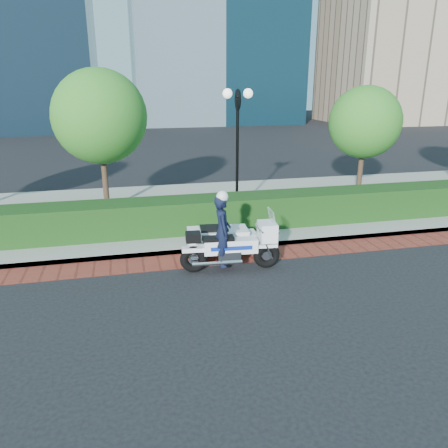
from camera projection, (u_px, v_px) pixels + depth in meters
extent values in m
plane|color=black|center=(251.00, 279.00, 10.59)|extent=(120.00, 120.00, 0.00)
cube|color=maroon|center=(235.00, 256.00, 11.98)|extent=(60.00, 1.00, 0.01)
cube|color=gray|center=(205.00, 209.00, 16.13)|extent=(60.00, 8.00, 0.15)
cube|color=black|center=(219.00, 212.00, 13.72)|extent=(18.00, 1.20, 1.00)
cylinder|color=black|center=(237.00, 208.00, 15.53)|extent=(0.30, 0.30, 0.30)
cylinder|color=black|center=(237.00, 156.00, 14.95)|extent=(0.10, 0.10, 3.70)
cylinder|color=black|center=(238.00, 100.00, 14.38)|extent=(0.04, 0.70, 0.70)
sphere|color=white|center=(227.00, 93.00, 14.24)|extent=(0.32, 0.32, 0.32)
sphere|color=white|center=(248.00, 93.00, 14.39)|extent=(0.32, 0.32, 0.32)
cylinder|color=#332319|center=(105.00, 180.00, 15.48)|extent=(0.20, 0.20, 2.17)
sphere|color=#286218|center=(100.00, 117.00, 14.79)|extent=(3.20, 3.20, 3.20)
cylinder|color=#332319|center=(360.00, 171.00, 17.66)|extent=(0.20, 0.20, 1.92)
sphere|color=#286218|center=(365.00, 122.00, 17.05)|extent=(2.80, 2.80, 2.80)
torus|color=black|center=(194.00, 259.00, 10.91)|extent=(0.70, 0.26, 0.69)
torus|color=black|center=(267.00, 255.00, 11.17)|extent=(0.70, 0.26, 0.69)
cube|color=white|center=(231.00, 246.00, 10.95)|extent=(1.38, 0.44, 0.35)
cube|color=silver|center=(228.00, 255.00, 11.02)|extent=(0.60, 0.46, 0.29)
cube|color=white|center=(267.00, 231.00, 10.97)|extent=(0.46, 0.60, 0.47)
cube|color=silver|center=(272.00, 217.00, 10.87)|extent=(0.17, 0.53, 0.42)
cube|color=black|center=(218.00, 239.00, 10.84)|extent=(0.80, 0.37, 0.10)
cube|color=black|center=(193.00, 237.00, 10.72)|extent=(0.39, 0.36, 0.23)
cube|color=white|center=(218.00, 239.00, 11.79)|extent=(1.67, 0.86, 0.57)
cube|color=black|center=(214.00, 228.00, 11.68)|extent=(0.77, 0.58, 0.08)
torus|color=black|center=(212.00, 242.00, 12.32)|extent=(0.53, 0.21, 0.52)
imported|color=black|center=(222.00, 231.00, 10.79)|extent=(0.48, 0.69, 1.80)
sphere|color=white|center=(222.00, 197.00, 10.52)|extent=(0.29, 0.29, 0.29)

